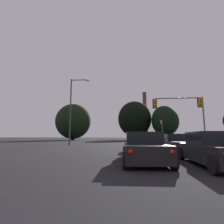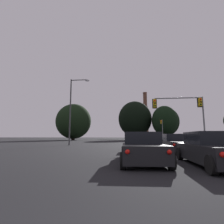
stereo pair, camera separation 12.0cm
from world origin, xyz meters
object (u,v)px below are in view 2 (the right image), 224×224
Objects in this scene: traffic_light_overhead_right at (186,108)px; sedan_center_lane_second at (142,148)px; street_lamp at (73,105)px; traffic_light_far_right at (162,127)px; sedan_center_lane_front at (139,143)px; sedan_right_lane_second at (212,150)px; smokestack at (146,120)px; sedan_right_lane_front at (174,144)px.

sedan_center_lane_second is at bearing -115.39° from traffic_light_overhead_right.
traffic_light_far_right is at bearing 55.15° from street_lamp.
street_lamp is (-8.99, 8.99, 5.15)m from sedan_center_lane_front.
sedan_right_lane_second is 0.49× the size of street_lamp.
sedan_right_lane_second is 0.75× the size of traffic_light_overhead_right.
smokestack is (10.93, 150.25, 15.63)m from sedan_right_lane_second.
traffic_light_far_right is (5.30, 34.42, 3.17)m from sedan_right_lane_front.
sedan_center_lane_front is at bearing -103.42° from traffic_light_far_right.
traffic_light_far_right is at bearing 76.64° from sedan_center_lane_second.
smokestack is (5.65, 109.51, 12.45)m from traffic_light_far_right.
traffic_light_overhead_right is at bearing -93.12° from smokestack.
sedan_center_lane_second is 0.99× the size of sedan_right_lane_front.
sedan_center_lane_second and sedan_right_lane_second have the same top height.
sedan_right_lane_front is 0.12× the size of smokestack.
sedan_right_lane_front is at bearing -94.35° from smokestack.
sedan_center_lane_front is 144.33m from smokestack.
traffic_light_overhead_right is 0.65× the size of street_lamp.
traffic_light_overhead_right is at bearing -7.85° from street_lamp.
traffic_light_overhead_right is (3.54, 8.00, 4.06)m from sedan_right_lane_front.
smokestack is (7.40, 135.93, 11.56)m from traffic_light_overhead_right.
sedan_center_lane_second is at bearing -120.30° from sedan_right_lane_front.
smokestack reaches higher than sedan_right_lane_second.
street_lamp is (-16.94, -24.33, 1.98)m from traffic_light_far_right.
smokestack is at bearing 80.42° from street_lamp.
smokestack reaches higher than sedan_center_lane_front.
sedan_right_lane_second is at bearing -92.67° from sedan_right_lane_front.
traffic_light_overhead_right is 136.63m from smokestack.
street_lamp reaches higher than traffic_light_overhead_right.
traffic_light_far_right is 110.36m from smokestack.
traffic_light_far_right is at bearing 86.20° from traffic_light_overhead_right.
sedan_right_lane_second is at bearing -54.60° from street_lamp.
street_lamp is at bearing 117.36° from sedan_center_lane_second.
sedan_center_lane_second is at bearing 166.85° from sedan_right_lane_second.
traffic_light_far_right is (7.95, 33.33, 3.17)m from sedan_center_lane_front.
traffic_light_far_right is at bearing -92.95° from smokestack.
smokestack is at bearing 82.85° from sedan_right_lane_front.
sedan_center_lane_second is 40.97m from traffic_light_far_right.
sedan_center_lane_second is 0.49× the size of street_lamp.
street_lamp is (-11.66, 16.42, 5.15)m from sedan_right_lane_second.
smokestack is at bearing 82.93° from sedan_center_lane_second.
traffic_light_far_right is 29.72m from street_lamp.
traffic_light_overhead_right is (-1.76, -26.43, 0.89)m from traffic_light_far_right.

